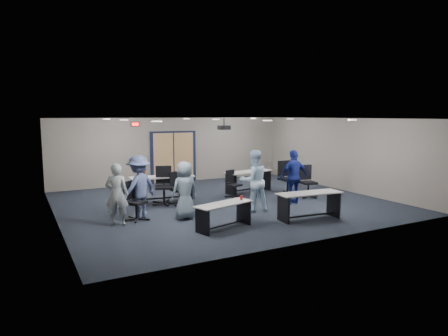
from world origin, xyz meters
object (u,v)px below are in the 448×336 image
person_gray (117,194)px  table_front_right (309,201)px  table_back_right (249,178)px  chair_back_c (234,184)px  table_front_left (224,211)px  chair_back_a (164,186)px  person_back (139,187)px  person_lightblue (254,181)px  table_back_left (162,184)px  chair_back_b (180,188)px  person_navy (294,177)px  chair_loose_left (136,201)px  chair_back_d (288,178)px  person_plaid (185,190)px  chair_loose_right (308,181)px

person_gray → table_front_right: bearing=-177.0°
table_back_right → chair_back_c: (-0.95, -0.61, -0.06)m
table_front_left → table_back_right: size_ratio=0.84×
chair_back_a → person_gray: bearing=-117.9°
chair_back_c → person_back: (-3.66, -1.24, 0.40)m
person_lightblue → person_back: size_ratio=1.04×
table_back_left → chair_back_b: 0.77m
chair_back_b → person_navy: bearing=-35.3°
person_gray → person_back: (0.69, 0.38, 0.07)m
table_back_left → chair_loose_left: bearing=-120.6°
table_front_right → chair_loose_left: bearing=159.1°
table_back_left → chair_back_d: chair_back_d is taller
chair_back_b → person_back: size_ratio=0.60×
person_plaid → person_back: person_back is taller
table_front_right → person_back: size_ratio=1.08×
chair_loose_right → person_navy: (-1.06, -0.55, 0.31)m
chair_back_a → chair_back_b: 0.51m
table_front_right → chair_back_c: 3.50m
table_front_left → table_back_right: bearing=36.0°
person_gray → chair_back_b: bearing=-123.1°
person_gray → person_navy: bearing=-156.6°
table_back_left → chair_back_c: bearing=-7.3°
table_front_right → chair_back_a: (-2.88, 3.57, 0.10)m
chair_back_b → person_plaid: 1.82m
table_front_right → chair_back_d: (1.58, 3.08, 0.09)m
chair_back_d → person_lightblue: size_ratio=0.66×
chair_back_a → person_lightblue: person_lightblue is taller
table_front_left → person_plaid: person_plaid is taller
chair_back_b → person_plaid: person_plaid is taller
person_lightblue → table_back_right: bearing=-112.4°
person_lightblue → person_navy: person_lightblue is taller
chair_loose_left → chair_loose_right: 6.08m
table_back_right → person_gray: (-5.30, -2.24, 0.27)m
table_back_left → person_lightblue: bearing=-46.7°
chair_loose_right → table_back_left: bearing=170.3°
table_back_right → chair_back_a: chair_back_a is taller
chair_back_d → person_plaid: person_plaid is taller
chair_back_c → chair_back_d: chair_back_d is taller
person_lightblue → person_back: person_lightblue is taller
table_front_right → table_front_left: bearing=179.0°
table_back_left → person_navy: size_ratio=1.22×
person_plaid → chair_back_b: bearing=-116.0°
table_front_right → table_back_right: bearing=87.5°
person_lightblue → person_back: 3.30m
person_lightblue → table_back_left: bearing=-45.8°
table_back_right → chair_back_d: 1.43m
chair_back_a → person_back: bearing=-112.0°
chair_back_d → chair_loose_right: size_ratio=1.08×
person_plaid → person_lightblue: size_ratio=0.88×
chair_loose_right → person_plaid: person_plaid is taller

